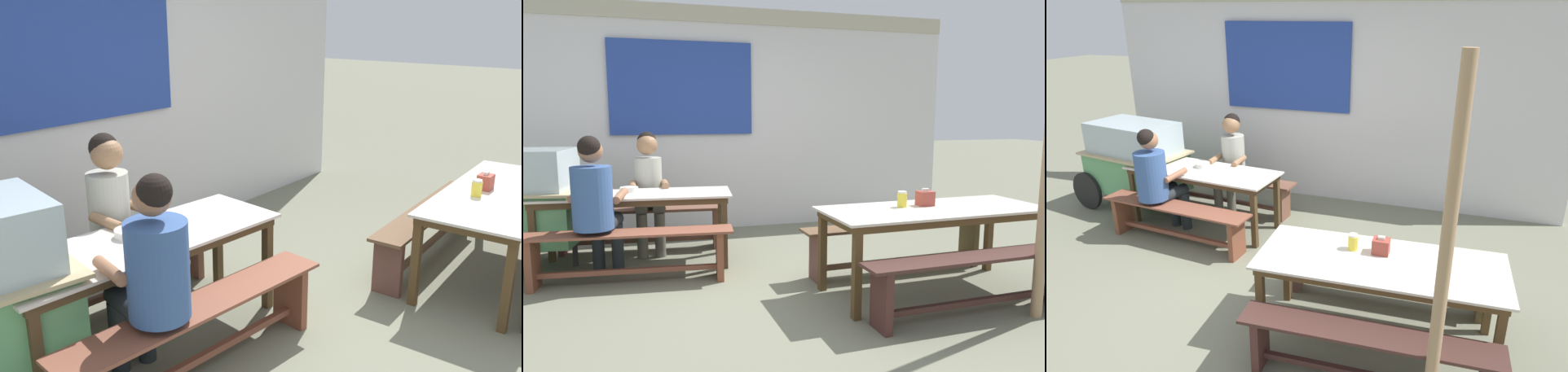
{
  "view_description": "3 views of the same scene",
  "coord_description": "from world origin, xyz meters",
  "views": [
    {
      "loc": [
        -3.28,
        -1.42,
        2.09
      ],
      "look_at": [
        -0.28,
        0.95,
        0.91
      ],
      "focal_mm": 38.91,
      "sensor_mm": 36.0,
      "label": 1
    },
    {
      "loc": [
        -1.06,
        -3.73,
        1.5
      ],
      "look_at": [
        0.14,
        0.36,
        0.86
      ],
      "focal_mm": 33.73,
      "sensor_mm": 36.0,
      "label": 2
    },
    {
      "loc": [
        1.69,
        -3.35,
        2.5
      ],
      "look_at": [
        0.28,
        0.9,
        0.8
      ],
      "focal_mm": 31.83,
      "sensor_mm": 36.0,
      "label": 3
    }
  ],
  "objects": [
    {
      "name": "person_center_facing",
      "position": [
        -1.0,
        1.68,
        0.75
      ],
      "size": [
        0.4,
        0.51,
        1.3
      ],
      "color": "#605D51",
      "rests_on": "ground_plane"
    },
    {
      "name": "dining_table_near",
      "position": [
        1.25,
        -0.26,
        0.65
      ],
      "size": [
        1.91,
        0.83,
        0.72
      ],
      "color": "beige",
      "rests_on": "ground_plane"
    },
    {
      "name": "backdrop_wall",
      "position": [
        -0.01,
        2.61,
        1.47
      ],
      "size": [
        6.13,
        0.23,
        2.81
      ],
      "color": "silver",
      "rests_on": "ground_plane"
    },
    {
      "name": "bench_far_back",
      "position": [
        -1.09,
        1.76,
        0.32
      ],
      "size": [
        1.88,
        0.47,
        0.47
      ],
      "color": "brown",
      "rests_on": "ground_plane"
    },
    {
      "name": "soup_bowl",
      "position": [
        -1.19,
        1.3,
        0.75
      ],
      "size": [
        0.18,
        0.18,
        0.05
      ],
      "primitive_type": "cylinder",
      "color": "silver",
      "rests_on": "dining_table_far"
    },
    {
      "name": "bench_near_back",
      "position": [
        1.23,
        0.29,
        0.31
      ],
      "size": [
        1.89,
        0.33,
        0.47
      ],
      "color": "brown",
      "rests_on": "ground_plane"
    },
    {
      "name": "tissue_box",
      "position": [
        1.23,
        -0.14,
        0.79
      ],
      "size": [
        0.13,
        0.11,
        0.15
      ],
      "color": "#9F3F33",
      "rests_on": "dining_table_near"
    },
    {
      "name": "dining_table_far",
      "position": [
        -1.15,
        1.21,
        0.65
      ],
      "size": [
        1.93,
        0.84,
        0.72
      ],
      "color": "silver",
      "rests_on": "ground_plane"
    },
    {
      "name": "person_left_back_turned",
      "position": [
        -1.46,
        0.77,
        0.75
      ],
      "size": [
        0.5,
        0.61,
        1.31
      ],
      "color": "#21282C",
      "rests_on": "ground_plane"
    },
    {
      "name": "bench_far_front",
      "position": [
        -1.2,
        0.67,
        0.31
      ],
      "size": [
        1.85,
        0.49,
        0.47
      ],
      "color": "brown",
      "rests_on": "ground_plane"
    },
    {
      "name": "condiment_jar",
      "position": [
        1.01,
        -0.15,
        0.79
      ],
      "size": [
        0.08,
        0.08,
        0.13
      ],
      "color": "yellow",
      "rests_on": "dining_table_near"
    },
    {
      "name": "ground_plane",
      "position": [
        0.0,
        0.0,
        0.0
      ],
      "size": [
        40.0,
        40.0,
        0.0
      ],
      "primitive_type": "plane",
      "color": "slate"
    }
  ]
}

